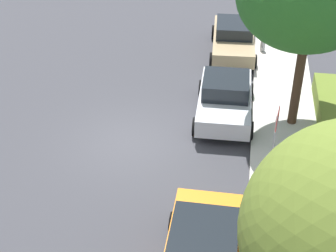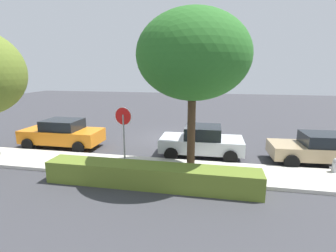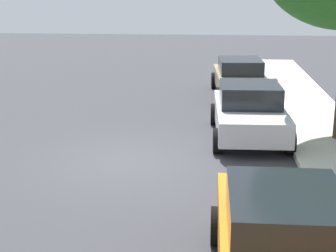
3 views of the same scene
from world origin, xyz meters
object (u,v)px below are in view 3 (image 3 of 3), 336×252
Objects in this scene: parked_car_silver at (249,112)px; fire_hydrant at (275,87)px; parked_car_orange at (285,247)px; parked_car_tan at (240,78)px.

fire_hydrant is at bearing 166.17° from parked_car_silver.
parked_car_silver is 5.58m from fire_hydrant.
parked_car_orange is 5.94× the size of fire_hydrant.
parked_car_orange is at bearing -0.29° from parked_car_silver.
parked_car_silver is at bearing 179.71° from parked_car_orange.
parked_car_tan is at bearing 179.76° from parked_car_silver.
fire_hydrant is at bearing 173.95° from parked_car_orange.
parked_car_tan is at bearing 179.74° from parked_car_orange.
parked_car_silver is 0.90× the size of parked_car_tan.
parked_car_silver is at bearing -0.24° from parked_car_tan.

